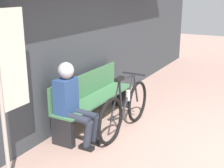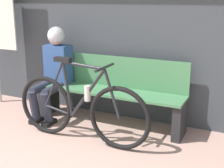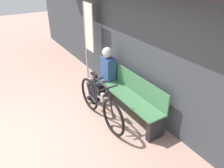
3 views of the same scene
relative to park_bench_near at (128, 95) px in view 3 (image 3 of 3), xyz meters
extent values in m
plane|color=tan|center=(-0.06, -2.30, -0.42)|extent=(24.00, 24.00, 0.00)
cube|color=#3D4247|center=(-0.06, 0.35, 1.18)|extent=(12.00, 0.12, 3.20)
cube|color=#477F51|center=(0.00, -0.06, 0.02)|extent=(1.96, 0.42, 0.03)
cube|color=#477F51|center=(0.00, 0.14, 0.24)|extent=(1.96, 0.03, 0.40)
cube|color=#232326|center=(-0.93, -0.06, -0.20)|extent=(0.10, 0.36, 0.43)
cube|color=#232326|center=(0.93, -0.06, -0.20)|extent=(0.10, 0.36, 0.43)
torus|color=black|center=(-0.54, -0.63, -0.06)|extent=(0.71, 0.05, 0.71)
torus|color=black|center=(0.42, -0.63, -0.06)|extent=(0.71, 0.05, 0.71)
cylinder|color=#232328|center=(-0.01, -0.63, 0.47)|extent=(0.52, 0.03, 0.07)
cylinder|color=#232328|center=(0.04, -0.63, 0.16)|extent=(0.45, 0.03, 0.60)
cylinder|color=#232328|center=(-0.22, -0.63, 0.18)|extent=(0.13, 0.03, 0.62)
cylinder|color=#232328|center=(-0.35, -0.63, -0.10)|extent=(0.37, 0.03, 0.09)
cylinder|color=#232328|center=(-0.40, -0.63, 0.21)|extent=(0.29, 0.02, 0.56)
cylinder|color=#232328|center=(0.33, -0.63, 0.19)|extent=(0.20, 0.03, 0.52)
cube|color=black|center=(-0.27, -0.63, 0.51)|extent=(0.20, 0.07, 0.05)
cylinder|color=#232328|center=(0.25, -0.63, 0.47)|extent=(0.03, 0.40, 0.03)
cylinder|color=beige|center=(0.04, -0.63, 0.16)|extent=(0.07, 0.07, 0.17)
cylinder|color=#2D3342|center=(-0.87, -0.27, 0.03)|extent=(0.11, 0.43, 0.13)
cylinder|color=#2D3342|center=(-0.87, -0.45, -0.17)|extent=(0.11, 0.17, 0.40)
cube|color=black|center=(-0.87, -0.42, -0.39)|extent=(0.10, 0.22, 0.06)
cylinder|color=#2D3342|center=(-0.67, -0.27, 0.03)|extent=(0.11, 0.43, 0.13)
cylinder|color=#2D3342|center=(-0.67, -0.45, -0.17)|extent=(0.11, 0.17, 0.40)
cube|color=black|center=(-0.67, -0.42, -0.39)|extent=(0.10, 0.22, 0.06)
cube|color=#2D4C84|center=(-0.77, -0.02, 0.30)|extent=(0.34, 0.22, 0.51)
sphere|color=tan|center=(-0.77, -0.04, 0.65)|extent=(0.20, 0.20, 0.20)
sphere|color=silver|center=(-0.77, -0.04, 0.68)|extent=(0.23, 0.23, 0.23)
cylinder|color=#B7B2A8|center=(-1.93, 0.00, 0.58)|extent=(0.05, 0.05, 2.00)
cube|color=silver|center=(-1.70, 0.00, 1.01)|extent=(0.40, 0.02, 1.16)
camera|label=1|loc=(-4.21, -2.65, 1.77)|focal=50.00mm
camera|label=2|loc=(1.68, -3.43, 1.17)|focal=50.00mm
camera|label=3|loc=(3.08, -2.30, 2.36)|focal=35.00mm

